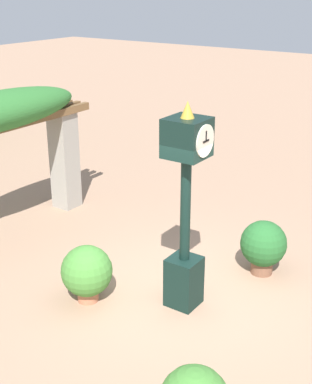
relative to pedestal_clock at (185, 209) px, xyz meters
The scene contains 4 objects.
ground_plane 1.56m from the pedestal_clock, 37.08° to the left, with size 60.00×60.00×0.00m, color #9E7A60.
pedestal_clock is the anchor object (origin of this frame).
potted_plant_near_left 1.79m from the pedestal_clock, 120.99° to the left, with size 0.77×0.77×0.89m.
potted_plant_near_right 1.93m from the pedestal_clock, 21.12° to the right, with size 0.76×0.76×0.92m.
Camera 1 is at (-6.03, -3.66, 4.51)m, focal length 50.00 mm.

